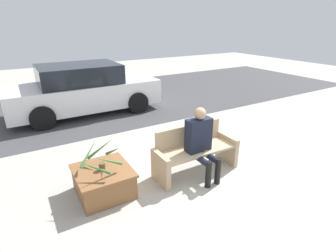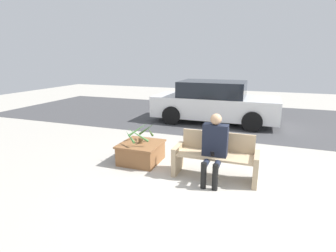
% 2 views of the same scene
% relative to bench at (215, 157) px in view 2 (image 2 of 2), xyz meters
% --- Properties ---
extents(ground_plane, '(30.00, 30.00, 0.00)m').
position_rel_bench_xyz_m(ground_plane, '(0.16, -0.37, -0.41)').
color(ground_plane, '#ADA89E').
extents(road_surface, '(20.00, 6.00, 0.01)m').
position_rel_bench_xyz_m(road_surface, '(0.16, 5.45, -0.41)').
color(road_surface, '#424244').
rests_on(road_surface, ground_plane).
extents(bench, '(1.60, 0.56, 0.86)m').
position_rel_bench_xyz_m(bench, '(0.00, 0.00, 0.00)').
color(bench, tan).
rests_on(bench, ground_plane).
extents(person_seated, '(0.46, 0.62, 1.29)m').
position_rel_bench_xyz_m(person_seated, '(-0.01, -0.18, 0.30)').
color(person_seated, black).
rests_on(person_seated, ground_plane).
extents(planter_box, '(0.87, 0.90, 0.44)m').
position_rel_bench_xyz_m(planter_box, '(-1.69, 0.18, -0.17)').
color(planter_box, brown).
rests_on(planter_box, ground_plane).
extents(potted_plant, '(0.67, 0.73, 0.45)m').
position_rel_bench_xyz_m(potted_plant, '(-1.69, 0.19, 0.25)').
color(potted_plant, brown).
rests_on(potted_plant, planter_box).
extents(parked_car, '(4.35, 1.98, 1.47)m').
position_rel_bench_xyz_m(parked_car, '(-0.86, 4.55, 0.31)').
color(parked_car, silver).
rests_on(parked_car, ground_plane).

